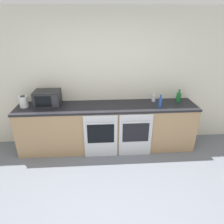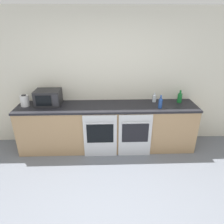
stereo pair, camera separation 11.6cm
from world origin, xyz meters
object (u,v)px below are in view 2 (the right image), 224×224
Objects in this scene: oven_left at (100,136)px; bottle_blue at (160,103)px; bottle_green at (180,98)px; bottle_clear at (154,98)px; kettle at (25,101)px; microwave at (48,97)px; oven_right at (135,136)px.

oven_left is 3.50× the size of bottle_blue.
bottle_green is 0.48m from bottle_clear.
bottle_clear is 0.84× the size of kettle.
bottle_blue is at bearing -83.41° from bottle_clear.
microwave is at bearing 156.90° from oven_left.
oven_left is 1.54m from kettle.
kettle is at bearing 169.87° from oven_right.
bottle_green reaches higher than bottle_blue.
microwave reaches higher than bottle_blue.
oven_left is 4.68× the size of bottle_clear.
bottle_clear is (0.42, 0.49, 0.54)m from oven_right.
bottle_blue is at bearing 21.08° from oven_right.
bottle_green is at bearing -5.44° from bottle_clear.
bottle_blue is (1.09, 0.18, 0.56)m from oven_left.
microwave is 0.43m from kettle.
bottle_clear is at bearing 49.38° from oven_right.
bottle_blue is (2.06, -0.23, -0.05)m from microwave.
oven_left is 3.94× the size of kettle.
bottle_clear is (2.02, 0.08, -0.07)m from microwave.
oven_left is 1.83× the size of microwave.
microwave is at bearing 173.53° from bottle_blue.
bottle_green is (1.54, 0.45, 0.56)m from oven_left.
microwave is (-0.96, 0.41, 0.61)m from oven_left.
oven_left is 3.47× the size of bottle_green.
bottle_blue is 0.32m from bottle_clear.
oven_right is at bearing -130.62° from bottle_clear.
oven_left is 1.00× the size of oven_right.
microwave is at bearing -179.15° from bottle_green.
oven_right is at bearing -153.69° from bottle_green.
bottle_clear is at bearing 174.56° from bottle_green.
oven_right is 0.84m from bottle_clear.
bottle_clear is at bearing 25.00° from oven_left.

